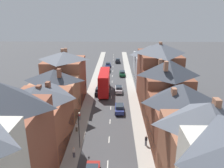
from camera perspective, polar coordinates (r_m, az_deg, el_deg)
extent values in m
cube|color=#A8A399|center=(59.51, -4.93, -0.50)|extent=(2.20, 104.00, 0.14)
cube|color=#A8A399|center=(59.34, 4.91, -0.56)|extent=(2.20, 104.00, 0.14)
cube|color=silver|center=(30.80, -1.13, -20.36)|extent=(0.14, 1.80, 0.01)
cube|color=silver|center=(35.67, -0.77, -14.32)|extent=(0.14, 1.80, 0.01)
cube|color=silver|center=(40.85, -0.52, -9.76)|extent=(0.14, 1.80, 0.01)
cube|color=silver|center=(46.22, -0.32, -6.25)|extent=(0.14, 1.80, 0.01)
cube|color=silver|center=(51.73, -0.17, -3.48)|extent=(0.14, 1.80, 0.01)
cube|color=silver|center=(57.34, -0.05, -1.24)|extent=(0.14, 1.80, 0.01)
cube|color=silver|center=(63.02, 0.05, 0.59)|extent=(0.14, 1.80, 0.01)
cube|color=silver|center=(68.76, 0.13, 2.12)|extent=(0.14, 1.80, 0.01)
cube|color=silver|center=(74.54, 0.20, 3.42)|extent=(0.14, 1.80, 0.01)
cube|color=silver|center=(80.35, 0.26, 4.53)|extent=(0.14, 1.80, 0.01)
cube|color=silver|center=(86.18, 0.31, 5.48)|extent=(0.14, 1.80, 0.01)
cube|color=silver|center=(92.04, 0.36, 6.32)|extent=(0.14, 1.80, 0.01)
cube|color=silver|center=(97.92, 0.40, 7.05)|extent=(0.14, 1.80, 0.01)
cube|color=silver|center=(103.80, 0.43, 7.71)|extent=(0.14, 1.80, 0.01)
cube|color=brown|center=(26.19, -25.55, -16.14)|extent=(8.00, 7.64, 10.43)
cube|color=#935138|center=(34.30, -18.42, -9.45)|extent=(8.00, 11.24, 7.62)
cube|color=navy|center=(34.31, -11.65, -13.05)|extent=(0.12, 10.34, 3.20)
pyramid|color=#474C56|center=(32.44, -19.25, -2.02)|extent=(8.00, 11.24, 1.83)
cube|color=brown|center=(33.53, -16.41, -0.23)|extent=(0.60, 0.90, 0.93)
cube|color=brown|center=(32.17, -18.57, -1.18)|extent=(0.60, 0.90, 0.99)
cube|color=#B2704C|center=(42.37, -14.42, -3.84)|extent=(8.00, 7.30, 7.33)
cube|color=#1E5133|center=(42.32, -9.02, -6.54)|extent=(0.12, 6.72, 3.20)
pyramid|color=#383D47|center=(40.87, -14.94, 2.29)|extent=(8.00, 7.30, 2.10)
cube|color=brown|center=(39.11, -13.64, 2.82)|extent=(0.60, 0.90, 1.50)
cube|color=#935138|center=(49.64, -12.08, 0.96)|extent=(8.00, 9.42, 9.50)
cube|color=navy|center=(49.93, -7.43, -2.50)|extent=(0.12, 8.67, 3.20)
pyramid|color=#565B66|center=(48.30, -12.52, 7.30)|extent=(8.00, 9.42, 1.68)
cube|color=#99664C|center=(48.84, -12.80, 8.19)|extent=(0.60, 0.90, 1.33)
cube|color=#99664C|center=(50.38, -12.03, 8.46)|extent=(0.60, 0.90, 1.19)
cube|color=brown|center=(26.41, 22.35, -17.95)|extent=(8.00, 7.48, 8.46)
pyramid|color=#565B66|center=(23.72, 23.95, -7.18)|extent=(8.00, 7.48, 2.45)
cube|color=#99664C|center=(23.80, 25.57, -5.26)|extent=(0.60, 0.90, 1.57)
cube|color=brown|center=(33.76, 16.99, -10.29)|extent=(8.00, 10.04, 7.07)
cube|color=navy|center=(33.87, 10.08, -13.39)|extent=(0.12, 9.24, 3.20)
pyramid|color=#383D47|center=(31.75, 17.81, -2.40)|extent=(8.00, 10.04, 2.84)
cube|color=#99664C|center=(30.44, 15.87, -2.03)|extent=(0.60, 0.90, 1.07)
cube|color=brown|center=(40.90, 13.97, -3.66)|extent=(8.00, 7.01, 8.61)
cube|color=navy|center=(41.28, 8.30, -7.17)|extent=(0.12, 6.45, 3.20)
pyramid|color=#383D47|center=(39.17, 14.61, 4.14)|extent=(8.00, 7.01, 2.85)
cube|color=#99664C|center=(36.82, 13.90, 4.58)|extent=(0.60, 0.90, 1.59)
cube|color=#99664C|center=(40.75, 12.51, 5.62)|extent=(0.60, 0.90, 1.08)
cube|color=brown|center=(48.99, 11.79, 1.65)|extent=(8.00, 11.33, 10.98)
cube|color=maroon|center=(49.66, 7.03, -2.60)|extent=(0.12, 10.43, 3.20)
pyramid|color=#474C56|center=(47.56, 12.31, 9.23)|extent=(8.00, 11.33, 2.12)
cube|color=#99664C|center=(47.07, 12.52, 9.90)|extent=(0.60, 0.90, 1.26)
cube|color=#ADB2B7|center=(60.33, 9.76, 3.60)|extent=(8.00, 11.81, 8.27)
cube|color=navy|center=(60.55, 5.95, 1.32)|extent=(0.12, 10.86, 3.20)
pyramid|color=#565B66|center=(59.20, 10.05, 8.69)|extent=(8.00, 11.81, 2.60)
cube|color=brown|center=(56.35, 9.74, 8.78)|extent=(0.60, 0.90, 1.08)
cube|color=red|center=(54.31, -2.00, -0.55)|extent=(2.44, 10.80, 2.50)
cube|color=red|center=(53.58, -2.03, 1.88)|extent=(2.44, 10.58, 2.30)
cube|color=red|center=(53.25, -2.05, 3.11)|extent=(2.39, 10.37, 0.10)
cube|color=#28333D|center=(59.33, -1.75, 1.31)|extent=(2.20, 0.10, 1.20)
cube|color=#28333D|center=(58.70, -1.77, 3.46)|extent=(2.20, 0.10, 1.10)
cube|color=#28333D|center=(54.31, -3.26, -0.29)|extent=(0.06, 9.18, 0.90)
cube|color=#28333D|center=(53.63, -3.30, 1.98)|extent=(0.06, 9.18, 0.90)
cube|color=yellow|center=(58.50, -1.77, 4.21)|extent=(1.34, 0.08, 0.32)
cylinder|color=black|center=(57.92, -3.03, -0.54)|extent=(0.30, 1.00, 1.00)
cylinder|color=black|center=(57.80, -0.62, -0.56)|extent=(0.30, 1.00, 1.00)
cylinder|color=black|center=(52.00, -3.50, -2.81)|extent=(0.30, 1.00, 1.00)
cylinder|color=black|center=(51.87, -0.81, -2.83)|extent=(0.30, 1.00, 1.00)
cube|color=silver|center=(54.69, 1.79, -1.47)|extent=(1.70, 4.20, 0.79)
cube|color=#28333D|center=(54.26, 1.80, -0.85)|extent=(1.46, 2.10, 0.60)
cylinder|color=black|center=(56.04, 0.90, -1.39)|extent=(0.20, 0.62, 0.62)
cylinder|color=black|center=(56.06, 2.63, -1.40)|extent=(0.20, 0.62, 0.62)
cylinder|color=black|center=(53.60, 0.89, -2.33)|extent=(0.20, 0.62, 0.62)
cylinder|color=black|center=(53.62, 2.71, -2.34)|extent=(0.20, 0.62, 0.62)
cube|color=black|center=(86.89, 1.51, 6.04)|extent=(1.70, 4.42, 0.75)
cube|color=#28333D|center=(86.54, 1.52, 6.45)|extent=(1.46, 2.21, 0.60)
cylinder|color=black|center=(88.31, 0.95, 6.00)|extent=(0.20, 0.62, 0.62)
cylinder|color=black|center=(88.32, 2.06, 5.99)|extent=(0.20, 0.62, 0.62)
cylinder|color=black|center=(85.64, 0.94, 5.61)|extent=(0.20, 0.62, 0.62)
cylinder|color=black|center=(85.65, 2.09, 5.60)|extent=(0.20, 0.62, 0.62)
cube|color=navy|center=(80.20, -1.03, 4.99)|extent=(1.70, 4.20, 0.73)
cube|color=#28333D|center=(79.84, -1.04, 5.42)|extent=(1.46, 2.10, 0.60)
cylinder|color=black|center=(81.58, -1.60, 4.95)|extent=(0.20, 0.62, 0.62)
cylinder|color=black|center=(81.53, -0.40, 4.95)|extent=(0.20, 0.62, 0.62)
cylinder|color=black|center=(79.06, -1.68, 4.51)|extent=(0.20, 0.62, 0.62)
cylinder|color=black|center=(79.00, -0.45, 4.51)|extent=(0.20, 0.62, 0.62)
cube|color=black|center=(53.45, -3.46, -2.00)|extent=(1.70, 3.85, 0.74)
cube|color=#28333D|center=(53.04, -3.49, -1.40)|extent=(1.46, 1.93, 0.60)
cylinder|color=black|center=(54.77, -4.24, -1.92)|extent=(0.20, 0.62, 0.62)
cylinder|color=black|center=(54.64, -2.47, -1.93)|extent=(0.20, 0.62, 0.62)
cylinder|color=black|center=(52.54, -4.47, -2.82)|extent=(0.20, 0.62, 0.62)
cylinder|color=black|center=(52.41, -2.62, -2.84)|extent=(0.20, 0.62, 0.62)
cube|color=#144728|center=(68.89, 2.71, 2.72)|extent=(1.70, 4.43, 0.74)
cube|color=#28333D|center=(68.50, 2.73, 3.21)|extent=(1.46, 2.22, 0.60)
cylinder|color=black|center=(70.30, 1.99, 2.74)|extent=(0.20, 0.62, 0.62)
cylinder|color=black|center=(70.35, 3.37, 2.73)|extent=(0.20, 0.62, 0.62)
cylinder|color=black|center=(67.65, 2.02, 2.11)|extent=(0.20, 0.62, 0.62)
cylinder|color=black|center=(67.71, 3.46, 2.10)|extent=(0.20, 0.62, 0.62)
cube|color=navy|center=(44.15, 1.97, -6.50)|extent=(1.70, 4.35, 0.78)
cube|color=#28333D|center=(43.66, 1.98, -5.80)|extent=(1.46, 2.18, 0.60)
cylinder|color=black|center=(45.53, 0.86, -6.23)|extent=(0.20, 0.62, 0.62)
cylinder|color=black|center=(45.56, 3.01, -6.24)|extent=(0.20, 0.62, 0.62)
cylinder|color=black|center=(43.09, 0.85, -7.72)|extent=(0.20, 0.62, 0.62)
cylinder|color=black|center=(43.12, 3.13, -7.73)|extent=(0.20, 0.62, 0.62)
cube|color=gray|center=(73.83, -1.21, 3.78)|extent=(1.70, 4.16, 0.67)
cube|color=#28333D|center=(73.47, -1.22, 4.22)|extent=(1.46, 2.08, 0.60)
cylinder|color=black|center=(75.20, -1.82, 3.78)|extent=(0.20, 0.62, 0.62)
cylinder|color=black|center=(75.14, -0.52, 3.78)|extent=(0.20, 0.62, 0.62)
cylinder|color=black|center=(72.71, -1.91, 3.27)|extent=(0.20, 0.62, 0.62)
cylinder|color=black|center=(72.64, -0.57, 3.27)|extent=(0.20, 0.62, 0.62)
cylinder|color=#3D4256|center=(32.03, -10.06, -17.71)|extent=(0.14, 0.14, 0.84)
cylinder|color=#3D4256|center=(32.00, -9.73, -17.73)|extent=(0.14, 0.14, 0.84)
cube|color=silver|center=(31.61, -9.97, -16.71)|extent=(0.36, 0.22, 0.54)
sphere|color=beige|center=(31.39, -10.01, -16.12)|extent=(0.22, 0.22, 0.22)
cylinder|color=#3D4256|center=(34.30, 8.70, -14.93)|extent=(0.14, 0.14, 0.84)
cylinder|color=#3D4256|center=(34.32, 9.01, -14.93)|extent=(0.14, 0.14, 0.84)
cube|color=black|center=(33.94, 8.91, -13.96)|extent=(0.36, 0.22, 0.54)
sphere|color=tan|center=(33.73, 8.94, -13.40)|extent=(0.22, 0.22, 0.22)
cylinder|color=brown|center=(37.77, -9.35, -11.60)|extent=(0.14, 0.14, 0.84)
cylinder|color=brown|center=(37.73, -9.07, -11.61)|extent=(0.14, 0.14, 0.84)
cube|color=silver|center=(37.41, -9.27, -10.68)|extent=(0.36, 0.22, 0.54)
sphere|color=#9E7051|center=(37.23, -9.30, -10.16)|extent=(0.22, 0.22, 0.22)
cylinder|color=gray|center=(41.41, -8.59, -8.71)|extent=(0.14, 0.14, 0.84)
cylinder|color=gray|center=(41.38, -8.34, -8.71)|extent=(0.14, 0.14, 0.84)
cube|color=red|center=(41.09, -8.51, -7.85)|extent=(0.36, 0.22, 0.54)
sphere|color=brown|center=(40.92, -8.54, -7.36)|extent=(0.22, 0.22, 0.22)
cylinder|color=black|center=(32.58, -8.60, -12.33)|extent=(0.12, 0.12, 5.50)
cylinder|color=black|center=(31.71, -8.69, -7.80)|extent=(0.08, 0.90, 0.08)
cube|color=beige|center=(32.14, -8.56, -7.57)|extent=(0.20, 0.32, 0.20)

